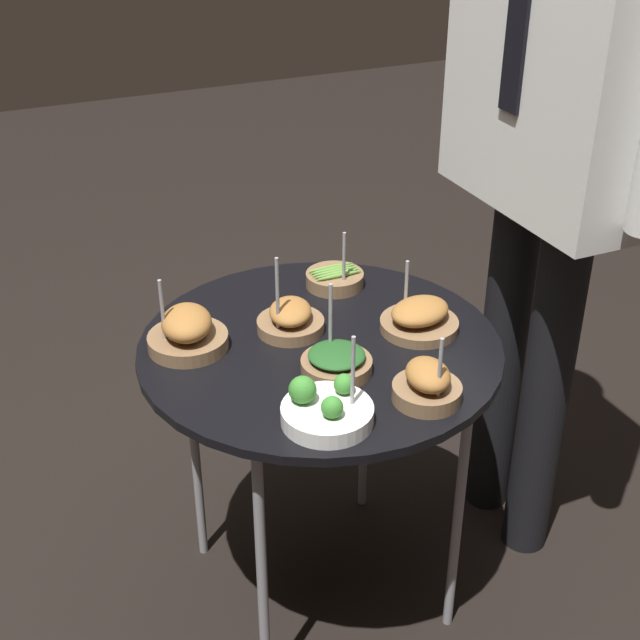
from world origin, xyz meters
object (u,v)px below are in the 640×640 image
at_px(waiter_figure, 562,86).
at_px(bowl_roast_mid_right, 290,319).
at_px(bowl_roast_back_right, 427,385).
at_px(bowl_asparagus_center, 335,279).
at_px(bowl_roast_far_rim, 187,332).
at_px(serving_cart, 320,362).
at_px(bowl_roast_front_center, 419,318).
at_px(bowl_spinach_back_left, 336,361).
at_px(bowl_broccoli_front_left, 326,409).

bearing_deg(waiter_figure, bowl_roast_mid_right, -94.89).
relative_size(bowl_roast_back_right, bowl_asparagus_center, 1.03).
height_order(bowl_roast_far_rim, bowl_roast_mid_right, bowl_roast_mid_right).
height_order(bowl_roast_far_rim, bowl_roast_back_right, bowl_roast_far_rim).
bearing_deg(serving_cart, bowl_roast_mid_right, -152.33).
bearing_deg(waiter_figure, bowl_roast_far_rim, -95.16).
relative_size(bowl_roast_front_center, waiter_figure, 0.09).
bearing_deg(bowl_roast_back_right, bowl_roast_mid_right, -157.91).
xyz_separation_m(serving_cart, bowl_asparagus_center, (-0.20, 0.12, 0.06)).
distance_m(bowl_spinach_back_left, bowl_asparagus_center, 0.33).
bearing_deg(bowl_roast_far_rim, bowl_spinach_back_left, 49.83).
xyz_separation_m(bowl_asparagus_center, bowl_roast_mid_right, (0.13, -0.16, 0.01)).
distance_m(bowl_spinach_back_left, bowl_broccoli_front_left, 0.15).
bearing_deg(bowl_roast_mid_right, bowl_roast_back_right, 22.09).
xyz_separation_m(bowl_roast_mid_right, waiter_figure, (0.05, 0.54, 0.40)).
height_order(bowl_spinach_back_left, bowl_roast_mid_right, bowl_roast_mid_right).
xyz_separation_m(bowl_spinach_back_left, bowl_asparagus_center, (-0.30, 0.14, -0.00)).
height_order(bowl_roast_front_center, waiter_figure, waiter_figure).
distance_m(bowl_roast_far_rim, bowl_broccoli_front_left, 0.34).
height_order(bowl_roast_far_rim, bowl_asparagus_center, bowl_roast_far_rim).
height_order(bowl_roast_mid_right, bowl_broccoli_front_left, bowl_roast_mid_right).
xyz_separation_m(bowl_roast_far_rim, bowl_spinach_back_left, (0.19, 0.22, -0.01)).
xyz_separation_m(serving_cart, bowl_roast_back_right, (0.24, 0.09, 0.07)).
height_order(serving_cart, bowl_roast_far_rim, bowl_roast_far_rim).
bearing_deg(bowl_roast_mid_right, bowl_asparagus_center, 130.70).
height_order(serving_cart, bowl_roast_front_center, bowl_roast_front_center).
bearing_deg(bowl_roast_front_center, bowl_broccoli_front_left, -55.62).
bearing_deg(bowl_roast_far_rim, waiter_figure, 84.84).
bearing_deg(waiter_figure, bowl_roast_back_right, -57.61).
xyz_separation_m(serving_cart, bowl_roast_front_center, (0.03, 0.20, 0.07)).
xyz_separation_m(bowl_roast_front_center, bowl_broccoli_front_left, (0.20, -0.29, -0.00)).
bearing_deg(bowl_asparagus_center, bowl_roast_far_rim, -72.17).
distance_m(bowl_roast_front_center, waiter_figure, 0.51).
relative_size(serving_cart, waiter_figure, 0.41).
xyz_separation_m(bowl_roast_back_right, waiter_figure, (-0.26, 0.41, 0.40)).
bearing_deg(bowl_asparagus_center, bowl_spinach_back_left, -24.32).
distance_m(serving_cart, bowl_roast_mid_right, 0.10).
bearing_deg(serving_cart, bowl_broccoli_front_left, -21.80).
relative_size(bowl_broccoli_front_left, waiter_figure, 0.09).
distance_m(bowl_roast_back_right, waiter_figure, 0.63).
xyz_separation_m(bowl_roast_back_right, bowl_asparagus_center, (-0.44, 0.03, -0.01)).
relative_size(bowl_roast_far_rim, bowl_roast_back_right, 1.08).
bearing_deg(bowl_spinach_back_left, bowl_roast_back_right, 35.98).
relative_size(bowl_roast_far_rim, bowl_asparagus_center, 1.11).
bearing_deg(bowl_roast_mid_right, bowl_roast_front_center, 67.12).
height_order(serving_cart, bowl_spinach_back_left, bowl_spinach_back_left).
bearing_deg(bowl_asparagus_center, bowl_roast_back_right, -4.11).
distance_m(serving_cart, bowl_asparagus_center, 0.24).
xyz_separation_m(serving_cart, bowl_broccoli_front_left, (0.23, -0.09, 0.07)).
relative_size(bowl_asparagus_center, waiter_figure, 0.08).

